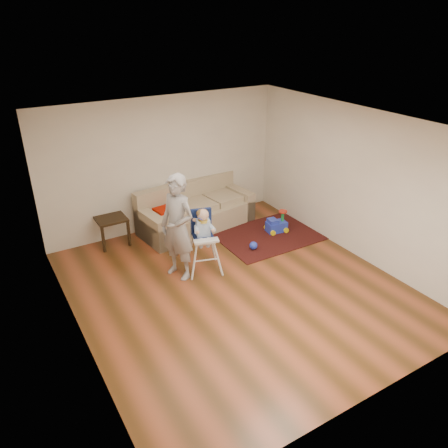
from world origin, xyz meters
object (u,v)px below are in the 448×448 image
high_chair (203,241)px  sofa (197,207)px  side_table (112,230)px  ride_on_toy (277,221)px  adult (178,228)px  toy_ball (253,246)px

high_chair → sofa: bearing=83.1°
side_table → ride_on_toy: size_ratio=1.26×
sofa → adult: bearing=-134.1°
ride_on_toy → side_table: bearing=165.4°
toy_ball → high_chair: 1.25m
adult → high_chair: bearing=59.9°
ride_on_toy → adult: (-2.42, -0.45, 0.68)m
sofa → high_chair: 1.68m
high_chair → ride_on_toy: bearing=31.2°
toy_ball → adult: (-1.59, -0.07, 0.82)m
high_chair → adult: size_ratio=0.64×
sofa → ride_on_toy: (1.31, -1.02, -0.23)m
sofa → side_table: bearing=165.1°
high_chair → side_table: bearing=137.7°
sofa → toy_ball: 1.53m
sofa → side_table: size_ratio=4.47×
side_table → toy_ball: bearing=-36.5°
ride_on_toy → high_chair: (-1.98, -0.52, 0.33)m
sofa → high_chair: high_chair is taller
sofa → high_chair: (-0.67, -1.54, 0.10)m
ride_on_toy → high_chair: high_chair is taller
sofa → side_table: sofa is taller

